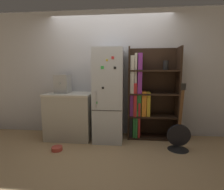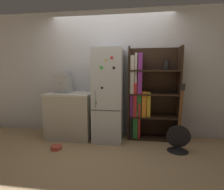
% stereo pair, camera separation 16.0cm
% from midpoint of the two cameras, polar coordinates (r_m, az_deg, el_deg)
% --- Properties ---
extents(ground_plane, '(16.00, 16.00, 0.00)m').
position_cam_midpoint_polar(ground_plane, '(3.54, 0.00, -14.69)').
color(ground_plane, tan).
extents(wall_back, '(8.00, 0.05, 2.60)m').
position_cam_midpoint_polar(wall_back, '(3.75, 1.07, 6.95)').
color(wall_back, silver).
rests_on(wall_back, ground_plane).
extents(refrigerator, '(0.56, 0.69, 1.77)m').
position_cam_midpoint_polar(refrigerator, '(3.42, 0.29, -0.06)').
color(refrigerator, silver).
rests_on(refrigerator, ground_plane).
extents(bookshelf, '(0.98, 0.38, 1.81)m').
position_cam_midpoint_polar(bookshelf, '(3.58, 12.02, -0.58)').
color(bookshelf, black).
rests_on(bookshelf, ground_plane).
extents(kitchen_counter, '(0.91, 0.67, 0.92)m').
position_cam_midpoint_polar(kitchen_counter, '(3.70, -12.05, -6.37)').
color(kitchen_counter, '#BCB7A8').
rests_on(kitchen_counter, ground_plane).
extents(espresso_machine, '(0.27, 0.35, 0.37)m').
position_cam_midpoint_polar(espresso_machine, '(3.71, -14.32, 3.59)').
color(espresso_machine, '#A5A39E').
rests_on(espresso_machine, kitchen_counter).
extents(guitar, '(0.40, 0.36, 1.16)m').
position_cam_midpoint_polar(guitar, '(3.29, 22.12, -13.88)').
color(guitar, black).
rests_on(guitar, ground_plane).
extents(pet_bowl, '(0.19, 0.19, 0.07)m').
position_cam_midpoint_polar(pet_bowl, '(3.29, -16.36, -16.06)').
color(pet_bowl, '#D84C3F').
rests_on(pet_bowl, ground_plane).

